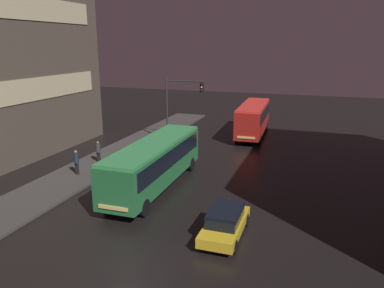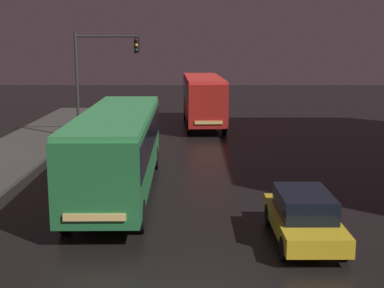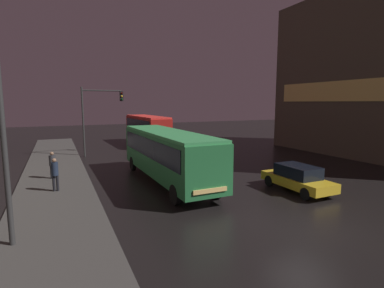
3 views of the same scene
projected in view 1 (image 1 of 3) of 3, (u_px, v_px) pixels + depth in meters
The scene contains 8 objects.
ground_plane at pixel (130, 265), 16.21m from camera, with size 120.00×120.00×0.00m, color black.
sidewalk_left at pixel (87, 170), 28.16m from camera, with size 4.00×48.00×0.15m.
bus_near at pixel (155, 160), 24.37m from camera, with size 2.65×11.06×3.15m.
bus_far at pixel (253, 116), 38.33m from camera, with size 2.83×9.55×3.33m.
car_taxi at pixel (225, 222), 18.46m from camera, with size 1.77×4.22×1.44m.
pedestrian_near at pixel (98, 150), 29.57m from camera, with size 0.55×0.55×1.69m.
pedestrian_mid at pixel (76, 160), 26.75m from camera, with size 0.45×0.45×1.79m.
traffic_light_main at pixel (179, 99), 34.91m from camera, with size 3.70×0.35×6.25m.
Camera 1 is at (7.23, -12.63, 9.27)m, focal length 35.00 mm.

